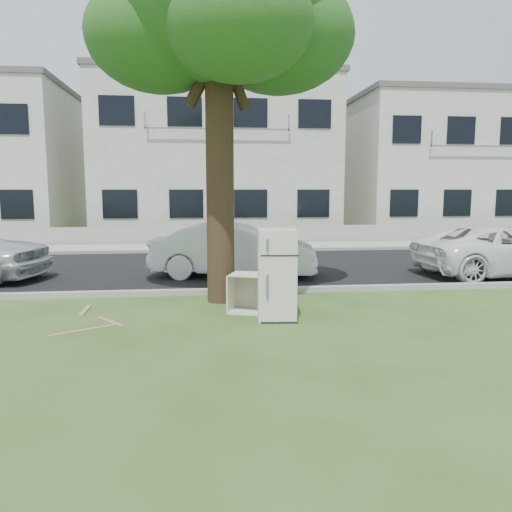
{
  "coord_description": "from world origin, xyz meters",
  "views": [
    {
      "loc": [
        -0.79,
        -7.97,
        2.22
      ],
      "look_at": [
        0.17,
        0.6,
        1.06
      ],
      "focal_mm": 35.0,
      "sensor_mm": 36.0,
      "label": 1
    }
  ],
  "objects": [
    {
      "name": "street_tree",
      "position": [
        -0.4,
        1.8,
        5.49
      ],
      "size": [
        3.8,
        3.8,
        7.02
      ],
      "color": "black",
      "rests_on": "ground"
    },
    {
      "name": "sidewalk",
      "position": [
        0.0,
        11.0,
        0.01
      ],
      "size": [
        120.0,
        2.8,
        0.01
      ],
      "primitive_type": "cube",
      "color": "gray",
      "rests_on": "ground"
    },
    {
      "name": "car_right",
      "position": [
        7.05,
        3.93,
        0.65
      ],
      "size": [
        4.81,
        2.47,
        1.3
      ],
      "primitive_type": "imported",
      "rotation": [
        0.0,
        0.0,
        1.64
      ],
      "color": "white",
      "rests_on": "ground"
    },
    {
      "name": "plank_c",
      "position": [
        -2.92,
        1.26,
        0.01
      ],
      "size": [
        0.09,
        0.74,
        0.02
      ],
      "primitive_type": "cube",
      "rotation": [
        0.0,
        0.0,
        1.58
      ],
      "color": "#9E7F58",
      "rests_on": "ground"
    },
    {
      "name": "car_center",
      "position": [
        0.06,
        4.56,
        0.69
      ],
      "size": [
        4.36,
        2.22,
        1.37
      ],
      "primitive_type": "imported",
      "rotation": [
        0.0,
        0.0,
        1.38
      ],
      "color": "silver",
      "rests_on": "ground"
    },
    {
      "name": "fridge",
      "position": [
        0.49,
        0.28,
        0.77
      ],
      "size": [
        0.68,
        0.64,
        1.55
      ],
      "primitive_type": "cube",
      "rotation": [
        0.0,
        0.0,
        -0.08
      ],
      "color": "beige",
      "rests_on": "ground"
    },
    {
      "name": "cabinet",
      "position": [
        0.17,
        0.82,
        0.35
      ],
      "size": [
        1.04,
        0.84,
        0.71
      ],
      "primitive_type": "cube",
      "rotation": [
        0.0,
        0.0,
        -0.35
      ],
      "color": "white",
      "rests_on": "ground"
    },
    {
      "name": "low_wall",
      "position": [
        0.0,
        12.6,
        0.35
      ],
      "size": [
        120.0,
        0.15,
        0.7
      ],
      "primitive_type": "cube",
      "color": "gray",
      "rests_on": "ground"
    },
    {
      "name": "plank_a",
      "position": [
        -2.64,
        -0.08,
        0.01
      ],
      "size": [
        0.97,
        0.64,
        0.02
      ],
      "primitive_type": "cube",
      "rotation": [
        0.0,
        0.0,
        0.54
      ],
      "color": "olive",
      "rests_on": "ground"
    },
    {
      "name": "road",
      "position": [
        0.0,
        6.0,
        0.01
      ],
      "size": [
        120.0,
        7.0,
        0.01
      ],
      "primitive_type": "cube",
      "color": "black",
      "rests_on": "ground"
    },
    {
      "name": "townhouse_right",
      "position": [
        12.0,
        17.5,
        3.42
      ],
      "size": [
        10.2,
        8.16,
        6.84
      ],
      "color": "beige",
      "rests_on": "ground"
    },
    {
      "name": "townhouse_center",
      "position": [
        0.0,
        17.5,
        3.72
      ],
      "size": [
        11.22,
        8.16,
        7.44
      ],
      "color": "beige",
      "rests_on": "ground"
    },
    {
      "name": "ground",
      "position": [
        0.0,
        0.0,
        0.0
      ],
      "size": [
        120.0,
        120.0,
        0.0
      ],
      "primitive_type": "plane",
      "color": "#314C1B"
    },
    {
      "name": "plank_b",
      "position": [
        -2.32,
        0.41,
        0.01
      ],
      "size": [
        0.57,
        0.69,
        0.02
      ],
      "primitive_type": "cube",
      "rotation": [
        0.0,
        0.0,
        -0.9
      ],
      "color": "#97784F",
      "rests_on": "ground"
    },
    {
      "name": "kerb_far",
      "position": [
        0.0,
        9.55,
        0.0
      ],
      "size": [
        120.0,
        0.18,
        0.12
      ],
      "primitive_type": "cube",
      "color": "gray",
      "rests_on": "ground"
    },
    {
      "name": "kerb_near",
      "position": [
        0.0,
        2.45,
        0.0
      ],
      "size": [
        120.0,
        0.18,
        0.12
      ],
      "primitive_type": "cube",
      "color": "gray",
      "rests_on": "ground"
    }
  ]
}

